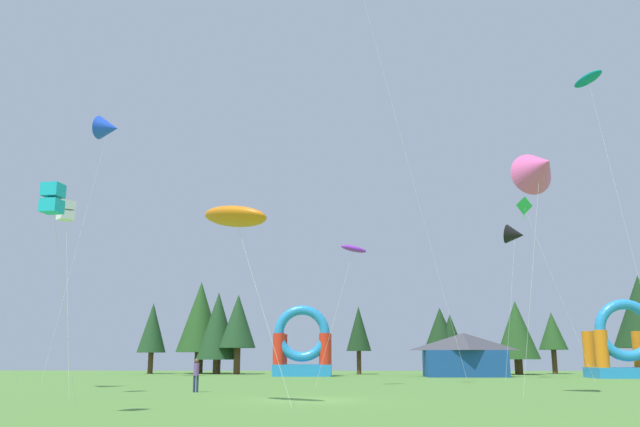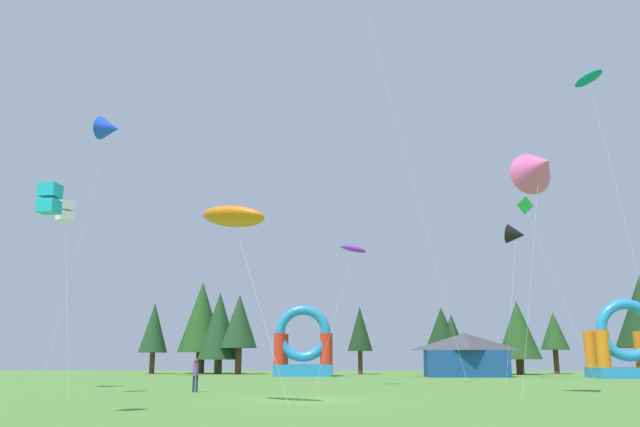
{
  "view_description": "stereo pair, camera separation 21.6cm",
  "coord_description": "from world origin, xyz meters",
  "px_view_note": "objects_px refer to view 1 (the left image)",
  "views": [
    {
      "loc": [
        1.51,
        -29.19,
        1.85
      ],
      "look_at": [
        0.0,
        14.4,
        11.38
      ],
      "focal_mm": 36.77,
      "sensor_mm": 36.0,
      "label": 1
    },
    {
      "loc": [
        1.73,
        -29.19,
        1.85
      ],
      "look_at": [
        0.0,
        14.4,
        11.38
      ],
      "focal_mm": 36.77,
      "sensor_mm": 36.0,
      "label": 2
    }
  ],
  "objects_px": {
    "person_midfield": "(196,372)",
    "kite_orange_parafoil": "(235,216)",
    "kite_blue_delta": "(108,128)",
    "kite_purple_parafoil": "(354,249)",
    "festival_tent": "(464,355)",
    "kite_white_box": "(66,211)",
    "kite_black_delta": "(515,235)",
    "inflatable_red_slide": "(624,349)",
    "inflatable_blue_arch": "(302,351)",
    "kite_green_diamond": "(524,207)",
    "kite_teal_parafoil": "(588,79)",
    "kite_pink_delta": "(540,168)",
    "kite_cyan_box": "(52,199)"
  },
  "relations": [
    {
      "from": "kite_pink_delta",
      "to": "festival_tent",
      "type": "distance_m",
      "value": 31.93
    },
    {
      "from": "kite_blue_delta",
      "to": "festival_tent",
      "type": "relative_size",
      "value": 3.22
    },
    {
      "from": "kite_orange_parafoil",
      "to": "festival_tent",
      "type": "bearing_deg",
      "value": 66.58
    },
    {
      "from": "kite_teal_parafoil",
      "to": "kite_cyan_box",
      "type": "xyz_separation_m",
      "value": [
        -27.0,
        -23.07,
        -14.04
      ]
    },
    {
      "from": "kite_black_delta",
      "to": "kite_cyan_box",
      "type": "height_order",
      "value": "kite_black_delta"
    },
    {
      "from": "kite_black_delta",
      "to": "kite_cyan_box",
      "type": "xyz_separation_m",
      "value": [
        -24.57,
        -35.81,
        -5.25
      ]
    },
    {
      "from": "kite_black_delta",
      "to": "inflatable_red_slide",
      "type": "distance_m",
      "value": 13.83
    },
    {
      "from": "kite_pink_delta",
      "to": "kite_green_diamond",
      "type": "bearing_deg",
      "value": 76.53
    },
    {
      "from": "kite_teal_parafoil",
      "to": "person_midfield",
      "type": "relative_size",
      "value": 12.41
    },
    {
      "from": "kite_teal_parafoil",
      "to": "inflatable_red_slide",
      "type": "relative_size",
      "value": 3.19
    },
    {
      "from": "kite_blue_delta",
      "to": "kite_orange_parafoil",
      "type": "relative_size",
      "value": 2.85
    },
    {
      "from": "kite_teal_parafoil",
      "to": "inflatable_blue_arch",
      "type": "height_order",
      "value": "kite_teal_parafoil"
    },
    {
      "from": "person_midfield",
      "to": "kite_black_delta",
      "type": "bearing_deg",
      "value": 40.98
    },
    {
      "from": "kite_green_diamond",
      "to": "inflatable_red_slide",
      "type": "xyz_separation_m",
      "value": [
        9.1,
        4.54,
        -11.71
      ]
    },
    {
      "from": "kite_teal_parafoil",
      "to": "kite_pink_delta",
      "type": "bearing_deg",
      "value": -122.58
    },
    {
      "from": "kite_white_box",
      "to": "person_midfield",
      "type": "xyz_separation_m",
      "value": [
        6.31,
        3.28,
        -8.08
      ]
    },
    {
      "from": "kite_pink_delta",
      "to": "kite_cyan_box",
      "type": "relative_size",
      "value": 1.65
    },
    {
      "from": "kite_black_delta",
      "to": "inflatable_red_slide",
      "type": "xyz_separation_m",
      "value": [
        9.48,
        2.69,
        -9.71
      ]
    },
    {
      "from": "person_midfield",
      "to": "festival_tent",
      "type": "distance_m",
      "value": 33.24
    },
    {
      "from": "kite_pink_delta",
      "to": "kite_white_box",
      "type": "bearing_deg",
      "value": 179.81
    },
    {
      "from": "kite_pink_delta",
      "to": "kite_purple_parafoil",
      "type": "bearing_deg",
      "value": 131.33
    },
    {
      "from": "kite_white_box",
      "to": "kite_orange_parafoil",
      "type": "relative_size",
      "value": 1.16
    },
    {
      "from": "kite_pink_delta",
      "to": "kite_green_diamond",
      "type": "xyz_separation_m",
      "value": [
        5.4,
        22.55,
        3.06
      ]
    },
    {
      "from": "kite_orange_parafoil",
      "to": "person_midfield",
      "type": "height_order",
      "value": "kite_orange_parafoil"
    },
    {
      "from": "person_midfield",
      "to": "kite_orange_parafoil",
      "type": "bearing_deg",
      "value": -71.45
    },
    {
      "from": "kite_white_box",
      "to": "inflatable_blue_arch",
      "type": "height_order",
      "value": "kite_white_box"
    },
    {
      "from": "kite_cyan_box",
      "to": "inflatable_blue_arch",
      "type": "distance_m",
      "value": 43.83
    },
    {
      "from": "kite_cyan_box",
      "to": "kite_blue_delta",
      "type": "distance_m",
      "value": 40.92
    },
    {
      "from": "kite_pink_delta",
      "to": "festival_tent",
      "type": "relative_size",
      "value": 1.68
    },
    {
      "from": "kite_pink_delta",
      "to": "kite_orange_parafoil",
      "type": "height_order",
      "value": "kite_pink_delta"
    },
    {
      "from": "kite_green_diamond",
      "to": "inflatable_blue_arch",
      "type": "bearing_deg",
      "value": 154.36
    },
    {
      "from": "inflatable_red_slide",
      "to": "kite_pink_delta",
      "type": "bearing_deg",
      "value": -118.16
    },
    {
      "from": "inflatable_red_slide",
      "to": "festival_tent",
      "type": "bearing_deg",
      "value": 165.26
    },
    {
      "from": "kite_teal_parafoil",
      "to": "inflatable_red_slide",
      "type": "bearing_deg",
      "value": 65.45
    },
    {
      "from": "kite_pink_delta",
      "to": "inflatable_red_slide",
      "type": "distance_m",
      "value": 31.92
    },
    {
      "from": "kite_black_delta",
      "to": "kite_purple_parafoil",
      "type": "distance_m",
      "value": 20.21
    },
    {
      "from": "inflatable_red_slide",
      "to": "kite_white_box",
      "type": "bearing_deg",
      "value": -145.02
    },
    {
      "from": "kite_blue_delta",
      "to": "kite_purple_parafoil",
      "type": "relative_size",
      "value": 2.59
    },
    {
      "from": "kite_teal_parafoil",
      "to": "kite_green_diamond",
      "type": "relative_size",
      "value": 1.45
    },
    {
      "from": "kite_white_box",
      "to": "kite_purple_parafoil",
      "type": "bearing_deg",
      "value": 35.09
    },
    {
      "from": "kite_teal_parafoil",
      "to": "kite_blue_delta",
      "type": "bearing_deg",
      "value": 161.76
    },
    {
      "from": "kite_cyan_box",
      "to": "kite_pink_delta",
      "type": "bearing_deg",
      "value": 30.27
    },
    {
      "from": "kite_orange_parafoil",
      "to": "inflatable_red_slide",
      "type": "relative_size",
      "value": 1.23
    },
    {
      "from": "kite_green_diamond",
      "to": "kite_purple_parafoil",
      "type": "distance_m",
      "value": 19.72
    },
    {
      "from": "kite_black_delta",
      "to": "inflatable_blue_arch",
      "type": "relative_size",
      "value": 1.98
    },
    {
      "from": "person_midfield",
      "to": "kite_white_box",
      "type": "bearing_deg",
      "value": -154.26
    },
    {
      "from": "kite_orange_parafoil",
      "to": "inflatable_red_slide",
      "type": "distance_m",
      "value": 44.04
    },
    {
      "from": "kite_green_diamond",
      "to": "festival_tent",
      "type": "height_order",
      "value": "kite_green_diamond"
    },
    {
      "from": "inflatable_blue_arch",
      "to": "kite_white_box",
      "type": "bearing_deg",
      "value": -107.84
    },
    {
      "from": "kite_blue_delta",
      "to": "kite_purple_parafoil",
      "type": "xyz_separation_m",
      "value": [
        22.27,
        -13.99,
        -13.7
      ]
    }
  ]
}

